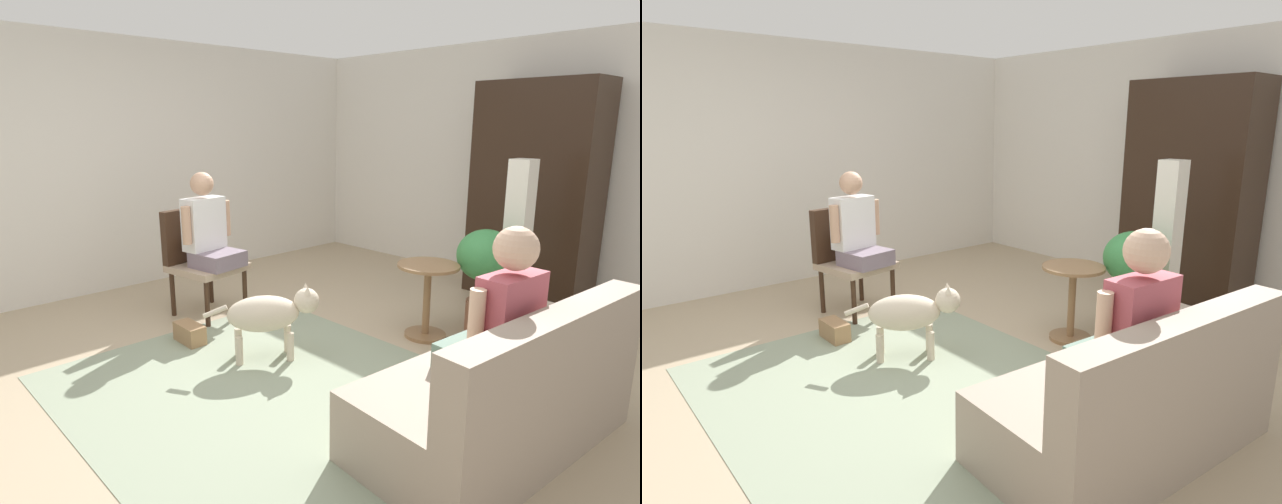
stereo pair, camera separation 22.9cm
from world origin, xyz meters
TOP-DOWN VIEW (x-y plane):
  - ground_plane at (0.00, 0.00)m, footprint 7.71×7.71m
  - back_wall at (0.00, 3.27)m, footprint 5.96×0.12m
  - left_wall at (-2.74, 0.30)m, footprint 0.12×7.03m
  - area_rug at (0.18, -0.28)m, footprint 2.64×2.35m
  - couch at (1.56, 0.28)m, footprint 0.95×1.69m
  - armchair at (-1.44, 0.19)m, footprint 0.66×0.65m
  - person_on_couch at (1.51, 0.26)m, footprint 0.47×0.55m
  - person_on_armchair at (-1.29, 0.21)m, footprint 0.50×0.53m
  - round_end_table at (0.37, 1.23)m, footprint 0.50×0.50m
  - dog at (-0.19, 0.03)m, footprint 0.53×0.75m
  - potted_plant at (0.66, 1.61)m, footprint 0.47×0.47m
  - column_lamp at (0.74, 1.97)m, footprint 0.20×0.20m
  - armoire_cabinet at (0.45, 2.86)m, footprint 1.15×0.56m
  - handbag at (-0.86, -0.27)m, footprint 0.29×0.14m

SIDE VIEW (x-z plane):
  - ground_plane at x=0.00m, z-range 0.00..0.00m
  - area_rug at x=0.18m, z-range 0.00..0.01m
  - handbag at x=-0.86m, z-range 0.00..0.16m
  - couch at x=1.56m, z-range -0.12..0.72m
  - dog at x=-0.19m, z-range 0.07..0.64m
  - round_end_table at x=0.37m, z-range 0.07..0.69m
  - armchair at x=-1.44m, z-range 0.08..1.05m
  - potted_plant at x=0.66m, z-range 0.14..1.03m
  - column_lamp at x=0.74m, z-range -0.01..1.44m
  - person_on_couch at x=1.51m, z-range 0.33..1.16m
  - person_on_armchair at x=-1.29m, z-range 0.39..1.23m
  - armoire_cabinet at x=0.45m, z-range 0.00..2.13m
  - back_wall at x=0.00m, z-range 0.00..2.59m
  - left_wall at x=-2.74m, z-range 0.00..2.59m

